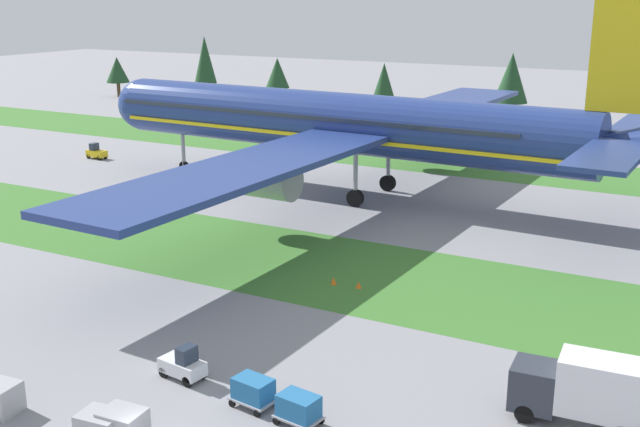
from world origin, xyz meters
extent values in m
cube|color=#3D752D|center=(0.00, 26.76, 0.00)|extent=(320.00, 14.94, 0.01)
cube|color=#3D752D|center=(0.00, 68.64, 0.00)|extent=(320.00, 14.94, 0.01)
cylinder|color=navy|center=(-14.94, 47.70, 7.51)|extent=(53.04, 8.17, 6.13)
sphere|color=navy|center=(-41.35, 48.72, 7.51)|extent=(6.01, 6.01, 6.01)
cone|color=navy|center=(14.04, 46.58, 7.97)|extent=(9.24, 6.17, 5.82)
cube|color=yellow|center=(-14.94, 47.70, 6.44)|extent=(51.76, 8.24, 0.36)
cube|color=#283342|center=(-18.16, 47.82, 8.28)|extent=(46.61, 7.98, 0.44)
cube|color=navy|center=(-12.53, 26.80, 6.90)|extent=(9.74, 35.74, 0.55)
cylinder|color=#A3A3A8|center=(-13.58, 32.16, 4.88)|extent=(5.28, 3.57, 3.37)
cube|color=navy|center=(-10.92, 68.35, 6.90)|extent=(9.74, 35.74, 0.55)
cylinder|color=#A3A3A8|center=(-12.38, 63.08, 4.88)|extent=(5.28, 3.57, 3.37)
cube|color=navy|center=(13.07, 38.33, 8.43)|extent=(5.19, 13.06, 0.39)
cube|color=yellow|center=(13.39, 46.60, 15.79)|extent=(7.56, 0.95, 10.42)
cylinder|color=#A3A3A8|center=(-35.55, 48.50, 3.60)|extent=(0.44, 0.44, 5.99)
cylinder|color=black|center=(-35.55, 48.50, 0.60)|extent=(1.22, 0.47, 1.20)
cylinder|color=#A3A3A8|center=(-10.86, 43.86, 3.72)|extent=(0.44, 0.44, 5.74)
cylinder|color=black|center=(-10.86, 43.86, 0.85)|extent=(1.72, 0.66, 1.70)
cylinder|color=#A3A3A8|center=(-10.58, 51.21, 3.72)|extent=(0.44, 0.44, 5.74)
cylinder|color=black|center=(-10.58, 51.21, 0.85)|extent=(1.72, 0.66, 1.70)
cube|color=silver|center=(-3.60, 7.30, 0.69)|extent=(2.75, 1.64, 0.77)
cube|color=#283342|center=(-3.21, 7.24, 1.52)|extent=(0.84, 1.18, 0.90)
cylinder|color=black|center=(-4.57, 6.88, 0.30)|extent=(0.62, 0.28, 0.60)
cylinder|color=black|center=(-4.42, 7.97, 0.30)|extent=(0.62, 0.28, 0.60)
cylinder|color=black|center=(-2.77, 6.63, 0.30)|extent=(0.62, 0.28, 0.60)
cylinder|color=black|center=(-2.62, 7.72, 0.30)|extent=(0.62, 0.28, 0.60)
cube|color=#A3A3A8|center=(1.45, 6.60, 0.40)|extent=(2.39, 1.79, 0.10)
cube|color=#23669E|center=(1.45, 6.60, 1.00)|extent=(2.10, 1.57, 1.10)
cylinder|color=black|center=(0.53, 6.03, 0.20)|extent=(0.41, 0.17, 0.40)
cylinder|color=black|center=(0.72, 7.40, 0.20)|extent=(0.41, 0.17, 0.40)
cylinder|color=black|center=(2.19, 5.80, 0.20)|extent=(0.41, 0.17, 0.40)
cylinder|color=black|center=(2.38, 7.17, 0.20)|extent=(0.41, 0.17, 0.40)
cube|color=#A3A3A8|center=(4.33, 6.20, 0.40)|extent=(2.39, 1.79, 0.10)
cube|color=#23669E|center=(4.33, 6.20, 1.00)|extent=(2.10, 1.57, 1.10)
cylinder|color=black|center=(3.40, 5.63, 0.20)|extent=(0.41, 0.17, 0.40)
cylinder|color=black|center=(3.59, 7.00, 0.20)|extent=(0.41, 0.17, 0.40)
cylinder|color=black|center=(5.25, 6.77, 0.20)|extent=(0.41, 0.17, 0.40)
cube|color=#2D333D|center=(14.11, 12.60, 1.58)|extent=(2.34, 2.44, 2.20)
cube|color=#283342|center=(13.06, 12.54, 2.02)|extent=(0.21, 2.07, 0.97)
cube|color=silver|center=(17.46, 12.82, 2.18)|extent=(4.64, 2.58, 2.80)
cylinder|color=black|center=(13.96, 11.59, 0.48)|extent=(0.98, 0.36, 0.96)
cylinder|color=black|center=(13.83, 13.59, 0.48)|extent=(0.98, 0.36, 0.96)
cylinder|color=black|center=(18.29, 13.87, 0.48)|extent=(0.98, 0.36, 0.96)
cube|color=yellow|center=(-49.85, 49.05, 0.69)|extent=(2.65, 1.40, 0.77)
cube|color=#283342|center=(-50.24, 49.07, 1.52)|extent=(0.74, 1.12, 0.90)
cylinder|color=black|center=(-48.92, 49.57, 0.30)|extent=(0.61, 0.22, 0.60)
cylinder|color=black|center=(-48.96, 48.47, 0.30)|extent=(0.61, 0.22, 0.60)
cylinder|color=black|center=(-50.74, 49.64, 0.30)|extent=(0.61, 0.22, 0.60)
cylinder|color=black|center=(-50.78, 48.54, 0.30)|extent=(0.61, 0.22, 0.60)
cube|color=#A3A3A8|center=(-2.06, 0.93, 0.83)|extent=(2.09, 1.71, 1.66)
cone|color=orange|center=(-2.90, 23.85, 0.28)|extent=(0.44, 0.44, 0.56)
cone|color=orange|center=(-1.01, 24.07, 0.24)|extent=(0.44, 0.44, 0.48)
cylinder|color=#4C3823|center=(-90.20, 97.42, 1.46)|extent=(0.70, 0.70, 2.92)
cone|color=#1E4223|center=(-90.20, 97.42, 5.45)|extent=(4.62, 4.62, 5.07)
cylinder|color=#4C3823|center=(-70.39, 100.27, 1.78)|extent=(0.70, 0.70, 3.55)
cone|color=#1E4223|center=(-70.39, 100.27, 8.00)|extent=(4.29, 4.29, 8.90)
cylinder|color=#4C3823|center=(-52.91, 98.30, 1.89)|extent=(0.70, 0.70, 3.79)
cone|color=#1E4223|center=(-52.91, 98.30, 6.47)|extent=(4.29, 4.29, 5.37)
cylinder|color=#4C3823|center=(-32.42, 99.43, 1.42)|extent=(0.70, 0.70, 2.83)
cone|color=#1E4223|center=(-32.42, 99.43, 5.91)|extent=(3.91, 3.91, 6.15)
cylinder|color=#4C3823|center=(-11.47, 102.47, 1.63)|extent=(0.70, 0.70, 3.27)
cone|color=#1E4223|center=(-11.47, 102.47, 7.23)|extent=(5.50, 5.50, 7.93)
camera|label=1|loc=(21.25, -22.97, 20.23)|focal=43.70mm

